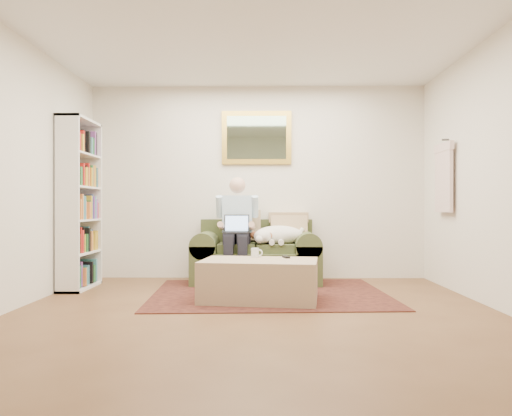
{
  "coord_description": "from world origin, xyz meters",
  "views": [
    {
      "loc": [
        0.07,
        -4.26,
        0.96
      ],
      "look_at": [
        -0.01,
        1.42,
        0.95
      ],
      "focal_mm": 35.0,
      "sensor_mm": 36.0,
      "label": 1
    }
  ],
  "objects_px": {
    "ottoman": "(260,280)",
    "bookshelf": "(79,204)",
    "sofa": "(256,261)",
    "laptop": "(236,228)",
    "coffee_mug": "(255,253)",
    "seated_man": "(237,230)",
    "sleeping_dog": "(279,235)"
  },
  "relations": [
    {
      "from": "laptop",
      "to": "coffee_mug",
      "type": "height_order",
      "value": "laptop"
    },
    {
      "from": "sofa",
      "to": "sleeping_dog",
      "type": "height_order",
      "value": "sofa"
    },
    {
      "from": "coffee_mug",
      "to": "bookshelf",
      "type": "height_order",
      "value": "bookshelf"
    },
    {
      "from": "sofa",
      "to": "seated_man",
      "type": "bearing_deg",
      "value": -148.55
    },
    {
      "from": "sofa",
      "to": "bookshelf",
      "type": "xyz_separation_m",
      "value": [
        -2.09,
        -0.46,
        0.72
      ]
    },
    {
      "from": "bookshelf",
      "to": "sofa",
      "type": "bearing_deg",
      "value": 12.48
    },
    {
      "from": "sofa",
      "to": "sleeping_dog",
      "type": "relative_size",
      "value": 2.43
    },
    {
      "from": "ottoman",
      "to": "seated_man",
      "type": "bearing_deg",
      "value": 104.9
    },
    {
      "from": "seated_man",
      "to": "sleeping_dog",
      "type": "bearing_deg",
      "value": 7.13
    },
    {
      "from": "sleeping_dog",
      "to": "ottoman",
      "type": "distance_m",
      "value": 1.25
    },
    {
      "from": "sleeping_dog",
      "to": "ottoman",
      "type": "relative_size",
      "value": 0.57
    },
    {
      "from": "laptop",
      "to": "ottoman",
      "type": "height_order",
      "value": "laptop"
    },
    {
      "from": "sofa",
      "to": "bookshelf",
      "type": "height_order",
      "value": "bookshelf"
    },
    {
      "from": "bookshelf",
      "to": "seated_man",
      "type": "bearing_deg",
      "value": 9.68
    },
    {
      "from": "sofa",
      "to": "bookshelf",
      "type": "distance_m",
      "value": 2.26
    },
    {
      "from": "sofa",
      "to": "ottoman",
      "type": "distance_m",
      "value": 1.24
    },
    {
      "from": "seated_man",
      "to": "bookshelf",
      "type": "bearing_deg",
      "value": -170.32
    },
    {
      "from": "ottoman",
      "to": "bookshelf",
      "type": "distance_m",
      "value": 2.41
    },
    {
      "from": "coffee_mug",
      "to": "sleeping_dog",
      "type": "bearing_deg",
      "value": 72.94
    },
    {
      "from": "sleeping_dog",
      "to": "coffee_mug",
      "type": "xyz_separation_m",
      "value": [
        -0.28,
        -0.93,
        -0.14
      ]
    },
    {
      "from": "seated_man",
      "to": "sleeping_dog",
      "type": "height_order",
      "value": "seated_man"
    },
    {
      "from": "coffee_mug",
      "to": "laptop",
      "type": "bearing_deg",
      "value": 106.76
    },
    {
      "from": "bookshelf",
      "to": "laptop",
      "type": "bearing_deg",
      "value": 7.81
    },
    {
      "from": "sofa",
      "to": "laptop",
      "type": "distance_m",
      "value": 0.53
    },
    {
      "from": "sofa",
      "to": "sleeping_dog",
      "type": "xyz_separation_m",
      "value": [
        0.29,
        -0.08,
        0.33
      ]
    },
    {
      "from": "coffee_mug",
      "to": "bookshelf",
      "type": "distance_m",
      "value": 2.22
    },
    {
      "from": "sofa",
      "to": "sleeping_dog",
      "type": "bearing_deg",
      "value": -15.74
    },
    {
      "from": "sofa",
      "to": "seated_man",
      "type": "distance_m",
      "value": 0.49
    },
    {
      "from": "seated_man",
      "to": "bookshelf",
      "type": "height_order",
      "value": "bookshelf"
    },
    {
      "from": "seated_man",
      "to": "ottoman",
      "type": "height_order",
      "value": "seated_man"
    },
    {
      "from": "seated_man",
      "to": "sofa",
      "type": "bearing_deg",
      "value": 31.45
    },
    {
      "from": "laptop",
      "to": "sleeping_dog",
      "type": "xyz_separation_m",
      "value": [
        0.53,
        0.13,
        -0.09
      ]
    }
  ]
}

